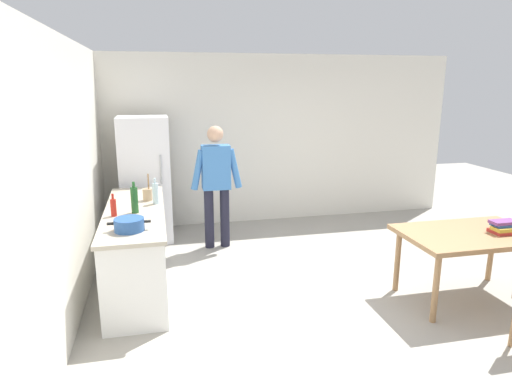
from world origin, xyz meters
name	(u,v)px	position (x,y,z in m)	size (l,w,h in m)	color
ground_plane	(330,299)	(0.00, 0.00, 0.00)	(14.00, 14.00, 0.00)	#9E998E
wall_back	(264,140)	(0.00, 3.00, 1.35)	(6.40, 0.12, 2.70)	silver
wall_left	(61,184)	(-2.60, 0.20, 1.35)	(0.12, 5.60, 2.70)	silver
kitchen_counter	(137,248)	(-2.00, 0.80, 0.45)	(0.64, 2.20, 0.90)	white
refrigerator	(146,179)	(-1.90, 2.40, 0.90)	(0.70, 0.67, 1.80)	white
person	(216,179)	(-0.95, 1.85, 0.98)	(0.70, 0.22, 1.70)	#1E1E2D
dining_table	(470,239)	(1.40, -0.30, 0.67)	(1.40, 0.90, 0.75)	#9E754C
cooking_pot	(129,225)	(-2.02, 0.08, 0.96)	(0.40, 0.28, 0.12)	#285193
utensil_jar	(148,194)	(-1.86, 1.19, 0.98)	(0.11, 0.11, 0.32)	tan
bottle_sauce_red	(113,207)	(-2.20, 0.61, 1.00)	(0.06, 0.06, 0.24)	#B22319
bottle_water_clear	(155,193)	(-1.77, 1.01, 1.03)	(0.07, 0.07, 0.30)	silver
bottle_wine_green	(134,200)	(-1.98, 0.68, 1.05)	(0.08, 0.08, 0.34)	#1E5123
book_stack	(504,227)	(1.72, -0.39, 0.81)	(0.28, 0.19, 0.13)	#B22D28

